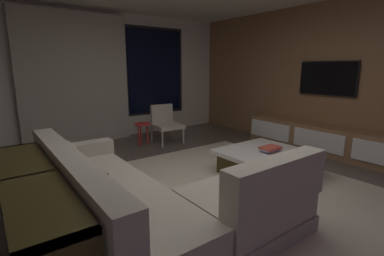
{
  "coord_description": "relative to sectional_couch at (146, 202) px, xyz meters",
  "views": [
    {
      "loc": [
        -2.09,
        -2.42,
        1.54
      ],
      "look_at": [
        0.39,
        0.9,
        0.65
      ],
      "focal_mm": 26.4,
      "sensor_mm": 36.0,
      "label": 1
    }
  ],
  "objects": [
    {
      "name": "coffee_table",
      "position": [
        2.06,
        0.23,
        -0.1
      ],
      "size": [
        1.16,
        1.16,
        0.36
      ],
      "color": "#413718",
      "rests_on": "floor"
    },
    {
      "name": "media_console",
      "position": [
        3.74,
        0.23,
        -0.04
      ],
      "size": [
        0.46,
        3.1,
        0.52
      ],
      "color": "#8E6642",
      "rests_on": "floor"
    },
    {
      "name": "accent_chair_near_window",
      "position": [
        1.88,
        2.71,
        0.14
      ],
      "size": [
        0.58,
        0.6,
        0.78
      ],
      "color": "#B2ADA0",
      "rests_on": "floor"
    },
    {
      "name": "mounted_tv",
      "position": [
        3.92,
        0.43,
        1.06
      ],
      "size": [
        0.05,
        1.05,
        0.61
      ],
      "color": "black"
    },
    {
      "name": "side_stool",
      "position": [
        1.37,
        2.74,
        0.08
      ],
      "size": [
        0.32,
        0.32,
        0.46
      ],
      "color": "red",
      "rests_on": "floor"
    },
    {
      "name": "media_wall",
      "position": [
        4.03,
        0.18,
        1.06
      ],
      "size": [
        0.12,
        7.8,
        2.7
      ],
      "color": "#8E6642",
      "rests_on": "floor"
    },
    {
      "name": "area_rug",
      "position": [
        1.32,
        0.08,
        -0.28
      ],
      "size": [
        3.2,
        3.8,
        0.01
      ],
      "primitive_type": "cube",
      "color": "beige",
      "rests_on": "floor"
    },
    {
      "name": "sectional_couch",
      "position": [
        0.0,
        0.0,
        0.0
      ],
      "size": [
        1.98,
        2.5,
        0.82
      ],
      "color": "#A49C8C",
      "rests_on": "floor"
    },
    {
      "name": "console_table_behind_couch",
      "position": [
        -0.91,
        0.13,
        0.12
      ],
      "size": [
        0.4,
        2.1,
        0.74
      ],
      "color": "#413718",
      "rests_on": "floor"
    },
    {
      "name": "book_stack_on_coffee_table",
      "position": [
        2.1,
        0.2,
        0.11
      ],
      "size": [
        0.3,
        0.2,
        0.07
      ],
      "color": "#A77169",
      "rests_on": "coffee_table"
    },
    {
      "name": "back_wall_with_window",
      "position": [
        0.91,
        3.79,
        1.05
      ],
      "size": [
        6.6,
        0.3,
        2.7
      ],
      "color": "silver",
      "rests_on": "floor"
    },
    {
      "name": "floor",
      "position": [
        0.97,
        0.18,
        -0.29
      ],
      "size": [
        9.2,
        9.2,
        0.0
      ],
      "primitive_type": "plane",
      "color": "#564C44"
    }
  ]
}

